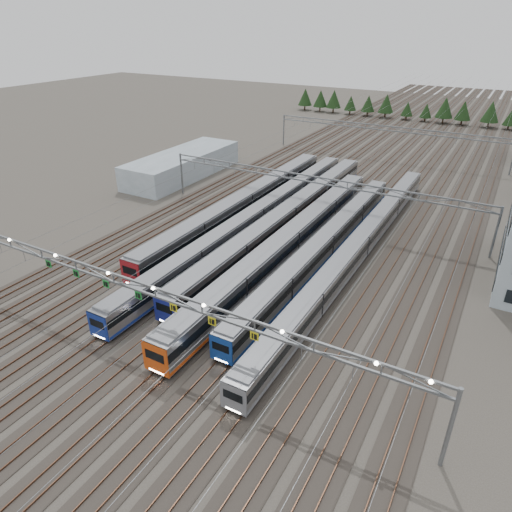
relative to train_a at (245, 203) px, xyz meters
The scene contains 13 objects.
ground 37.77m from the train_a, 72.64° to the right, with size 400.00×400.00×0.00m, color #47423A.
track_bed 65.01m from the train_a, 80.03° to the left, with size 54.00×260.00×5.42m.
train_a is the anchor object (origin of this frame).
train_b 5.91m from the train_a, 40.34° to the right, with size 2.77×68.84×3.60m.
train_c 9.12m from the train_a, ahead, with size 2.99×62.47×3.90m.
train_d 16.86m from the train_a, 36.80° to the right, with size 3.10×58.78×4.04m.
train_e 19.55m from the train_a, 22.92° to the right, with size 2.69×54.79×3.50m.
train_f 23.17m from the train_a, 13.76° to the right, with size 2.68×68.82×3.49m.
gantry_near 38.10m from the train_a, 72.76° to the right, with size 56.36×0.61×8.08m.
gantry_mid 12.62m from the train_a, 19.67° to the left, with size 56.36×0.36×8.00m.
gantry_far 50.46m from the train_a, 77.07° to the left, with size 56.36×0.36×8.00m.
west_shed 26.99m from the train_a, 150.90° to the left, with size 10.00×30.00×5.00m, color #95A9B2.
treeline 100.11m from the train_a, 85.87° to the left, with size 87.50×5.60×7.02m.
Camera 1 is at (27.23, -28.11, 31.24)m, focal length 32.00 mm.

